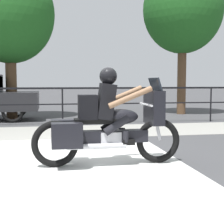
% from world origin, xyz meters
% --- Properties ---
extents(ground_plane, '(120.00, 120.00, 0.00)m').
position_xyz_m(ground_plane, '(0.00, 0.00, 0.00)').
color(ground_plane, '#424244').
extents(sidewalk_band, '(44.00, 2.40, 0.01)m').
position_xyz_m(sidewalk_band, '(0.00, 3.40, 0.01)').
color(sidewalk_band, '#99968E').
rests_on(sidewalk_band, ground).
extents(crosswalk_band, '(3.38, 6.00, 0.01)m').
position_xyz_m(crosswalk_band, '(0.14, -0.20, 0.00)').
color(crosswalk_band, silver).
rests_on(crosswalk_band, ground).
extents(fence_railing, '(36.00, 0.05, 1.20)m').
position_xyz_m(fence_railing, '(0.00, 4.99, 0.95)').
color(fence_railing, black).
rests_on(fence_railing, ground).
extents(motorcycle, '(2.50, 0.76, 1.62)m').
position_xyz_m(motorcycle, '(0.52, -0.52, 0.71)').
color(motorcycle, black).
rests_on(motorcycle, ground).
extents(tree_behind_sign, '(3.32, 3.32, 6.20)m').
position_xyz_m(tree_behind_sign, '(5.13, 7.77, 4.35)').
color(tree_behind_sign, brown).
rests_on(tree_behind_sign, ground).
extents(tree_behind_car, '(3.27, 3.27, 5.64)m').
position_xyz_m(tree_behind_car, '(-1.79, 7.16, 3.82)').
color(tree_behind_car, brown).
rests_on(tree_behind_car, ground).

